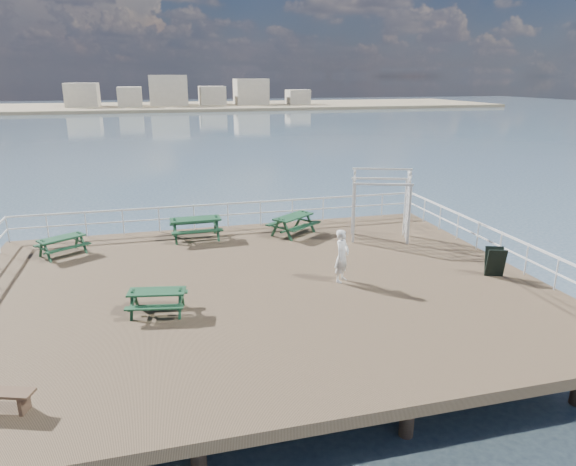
% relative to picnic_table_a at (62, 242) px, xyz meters
% --- Properties ---
extents(ground, '(18.00, 14.00, 0.30)m').
position_rel_picnic_table_a_xyz_m(ground, '(6.51, -4.67, -0.66)').
color(ground, brown).
rests_on(ground, ground).
extents(sea_backdrop, '(300.00, 300.00, 9.20)m').
position_rel_picnic_table_a_xyz_m(sea_backdrop, '(19.05, 129.40, -1.01)').
color(sea_backdrop, '#3A4E61').
rests_on(sea_backdrop, ground).
extents(railing, '(17.77, 13.76, 1.10)m').
position_rel_picnic_table_a_xyz_m(railing, '(6.44, -2.10, 0.37)').
color(railing, silver).
rests_on(railing, ground).
extents(picnic_table_a, '(2.07, 1.98, 0.79)m').
position_rel_picnic_table_a_xyz_m(picnic_table_a, '(0.00, 0.00, 0.00)').
color(picnic_table_a, '#14381C').
rests_on(picnic_table_a, ground).
extents(picnic_table_b, '(2.06, 1.67, 0.98)m').
position_rel_picnic_table_a_xyz_m(picnic_table_b, '(4.99, 0.78, 0.12)').
color(picnic_table_b, '#14381C').
rests_on(picnic_table_b, ground).
extents(picnic_table_c, '(2.41, 2.33, 0.91)m').
position_rel_picnic_table_a_xyz_m(picnic_table_c, '(9.02, 0.38, 0.08)').
color(picnic_table_c, '#14381C').
rests_on(picnic_table_c, ground).
extents(picnic_table_d, '(1.77, 1.53, 0.76)m').
position_rel_picnic_table_a_xyz_m(picnic_table_d, '(3.34, -5.94, -0.02)').
color(picnic_table_d, '#14381C').
rests_on(picnic_table_d, ground).
extents(trellis_arbor, '(2.64, 1.97, 2.92)m').
position_rel_picnic_table_a_xyz_m(trellis_arbor, '(12.26, -1.10, 0.79)').
color(trellis_arbor, silver).
rests_on(trellis_arbor, ground).
extents(sandwich_board, '(0.72, 0.63, 1.00)m').
position_rel_picnic_table_a_xyz_m(sandwich_board, '(14.26, -5.90, -0.02)').
color(sandwich_board, black).
rests_on(sandwich_board, ground).
extents(person, '(0.75, 0.74, 1.74)m').
position_rel_picnic_table_a_xyz_m(person, '(9.17, -5.04, 0.36)').
color(person, silver).
rests_on(person, ground).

